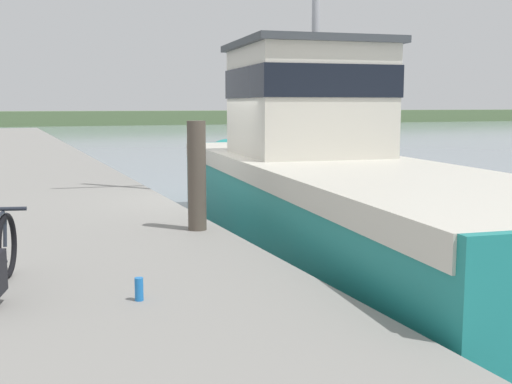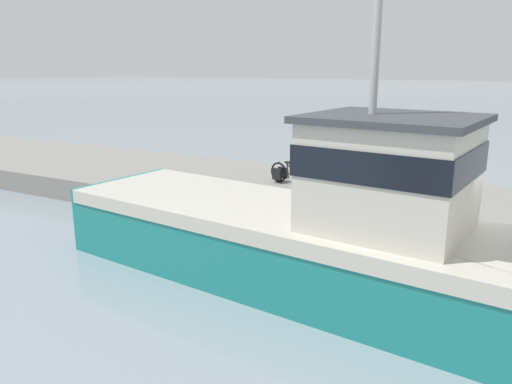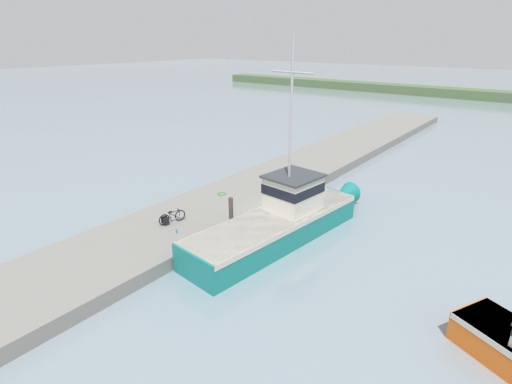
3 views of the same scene
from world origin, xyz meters
The scene contains 5 objects.
ground_plane centered at (0.00, 0.00, 0.00)m, with size 320.00×320.00×0.00m, color #84939E.
far_shoreline centered at (30.00, 68.12, 0.85)m, with size 180.00×5.00×1.71m, color #567047.
fishing_boat_main centered at (1.40, -1.32, 1.21)m, with size 4.26×13.86×10.90m.
mooring_post centered at (-1.27, -2.71, 1.48)m, with size 0.25×0.25×1.49m, color #51473D.
water_bottle_by_bike centered at (-2.68, -5.62, 0.84)m, with size 0.08×0.08×0.21m, color blue.
Camera 1 is at (-3.77, -11.05, 2.44)m, focal length 45.00 mm.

